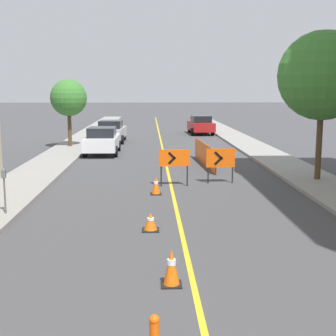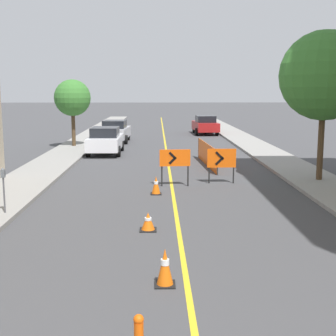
{
  "view_description": "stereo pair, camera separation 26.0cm",
  "coord_description": "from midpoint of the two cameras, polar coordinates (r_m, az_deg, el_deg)",
  "views": [
    {
      "loc": [
        -0.83,
        3.13,
        3.7
      ],
      "look_at": [
        -0.19,
        19.39,
        1.0
      ],
      "focal_mm": 50.0,
      "sensor_mm": 36.0,
      "label": 1
    },
    {
      "loc": [
        -0.57,
        3.13,
        3.7
      ],
      "look_at": [
        -0.19,
        19.39,
        1.0
      ],
      "focal_mm": 50.0,
      "sensor_mm": 36.0,
      "label": 2
    }
  ],
  "objects": [
    {
      "name": "parking_meter_far_curb",
      "position": [
        14.43,
        -18.95,
        -1.55
      ],
      "size": [
        0.12,
        0.11,
        1.34
      ],
      "color": "#4C4C51",
      "rests_on": "sidewalk_left"
    },
    {
      "name": "safety_mesh_fence",
      "position": [
        23.43,
        5.09,
        1.65
      ],
      "size": [
        0.39,
        5.65,
        1.09
      ],
      "rotation": [
        0.0,
        0.0,
        1.63
      ],
      "color": "#EF560C",
      "rests_on": "ground_plane"
    },
    {
      "name": "sidewalk_left",
      "position": [
        31.67,
        -10.77,
        2.68
      ],
      "size": [
        2.33,
        68.31,
        0.14
      ],
      "color": "gray",
      "rests_on": "ground_plane"
    },
    {
      "name": "parked_car_curb_mid",
      "position": [
        34.03,
        -6.25,
        4.48
      ],
      "size": [
        2.04,
        4.39,
        1.59
      ],
      "rotation": [
        0.0,
        0.0,
        -0.06
      ],
      "color": "#B7B7BC",
      "rests_on": "ground_plane"
    },
    {
      "name": "sidewalk_right",
      "position": [
        31.92,
        10.57,
        2.74
      ],
      "size": [
        2.33,
        68.31,
        0.14
      ],
      "color": "gray",
      "rests_on": "ground_plane"
    },
    {
      "name": "parked_car_curb_near",
      "position": [
        27.74,
        -7.37,
        3.35
      ],
      "size": [
        1.94,
        4.32,
        1.59
      ],
      "rotation": [
        0.0,
        0.0,
        -0.01
      ],
      "color": "silver",
      "rests_on": "ground_plane"
    },
    {
      "name": "arrow_barricade_primary",
      "position": [
        18.15,
        1.26,
        1.03
      ],
      "size": [
        1.2,
        0.15,
        1.44
      ],
      "rotation": [
        0.0,
        0.0,
        0.07
      ],
      "color": "#EF560C",
      "rests_on": "ground_plane"
    },
    {
      "name": "street_tree_left_near",
      "position": [
        30.93,
        -11.33,
        8.36
      ],
      "size": [
        2.34,
        2.34,
        4.27
      ],
      "color": "#4C3823",
      "rests_on": "sidewalk_left"
    },
    {
      "name": "parked_car_curb_far",
      "position": [
        40.28,
        4.75,
        5.27
      ],
      "size": [
        2.03,
        4.39,
        1.59
      ],
      "rotation": [
        0.0,
        0.0,
        0.05
      ],
      "color": "maroon",
      "rests_on": "ground_plane"
    },
    {
      "name": "street_tree_right_near",
      "position": [
        19.67,
        18.89,
        10.59
      ],
      "size": [
        3.52,
        3.52,
        5.9
      ],
      "color": "#4C3823",
      "rests_on": "sidewalk_right"
    },
    {
      "name": "traffic_cone_third",
      "position": [
        9.14,
        0.46,
        -11.99
      ],
      "size": [
        0.4,
        0.4,
        0.73
      ],
      "color": "black",
      "rests_on": "ground_plane"
    },
    {
      "name": "traffic_cone_fourth",
      "position": [
        12.57,
        -1.85,
        -6.55
      ],
      "size": [
        0.45,
        0.45,
        0.49
      ],
      "color": "black",
      "rests_on": "ground_plane"
    },
    {
      "name": "arrow_barricade_secondary",
      "position": [
        18.87,
        6.94,
        1.06
      ],
      "size": [
        1.16,
        0.09,
        1.4
      ],
      "rotation": [
        0.0,
        0.0,
        0.01
      ],
      "color": "#EF560C",
      "rests_on": "ground_plane"
    },
    {
      "name": "lane_stripe",
      "position": [
        31.25,
        -0.06,
        2.64
      ],
      "size": [
        0.12,
        68.31,
        0.01
      ],
      "color": "gold",
      "rests_on": "ground_plane"
    },
    {
      "name": "traffic_cone_fifth",
      "position": [
        16.85,
        -1.03,
        -2.12
      ],
      "size": [
        0.39,
        0.39,
        0.67
      ],
      "color": "black",
      "rests_on": "ground_plane"
    }
  ]
}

